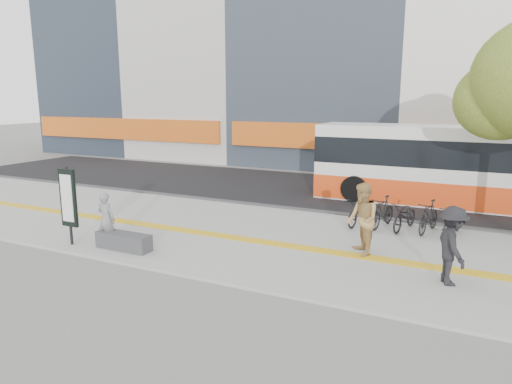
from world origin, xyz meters
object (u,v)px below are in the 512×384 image
at_px(bench, 124,241).
at_px(signboard, 68,199).
at_px(pedestrian_tan, 362,219).
at_px(seated_woman, 106,219).
at_px(pedestrian_dark, 452,246).
at_px(bus, 466,169).

distance_m(bench, signboard, 1.94).
bearing_deg(pedestrian_tan, seated_woman, -102.12).
xyz_separation_m(bench, signboard, (-1.60, -0.31, 1.06)).
bearing_deg(pedestrian_tan, pedestrian_dark, 32.03).
height_order(signboard, pedestrian_tan, signboard).
xyz_separation_m(pedestrian_tan, pedestrian_dark, (2.20, -1.09, -0.07)).
distance_m(bench, pedestrian_tan, 6.33).
distance_m(signboard, bus, 13.86).
bearing_deg(pedestrian_tan, signboard, -101.81).
distance_m(bus, pedestrian_dark, 8.43).
bearing_deg(bench, bus, 50.52).
xyz_separation_m(bus, seated_woman, (-8.64, -9.62, -0.63)).
height_order(bench, seated_woman, seated_woman).
bearing_deg(bench, pedestrian_tan, 22.20).
bearing_deg(pedestrian_dark, bus, -22.82).
relative_size(bus, pedestrian_tan, 5.92).
distance_m(seated_woman, pedestrian_tan, 6.86).
distance_m(pedestrian_tan, pedestrian_dark, 2.45).
distance_m(bench, bus, 12.62).
relative_size(bench, signboard, 0.73).
relative_size(bench, pedestrian_dark, 0.92).
relative_size(signboard, pedestrian_tan, 1.17).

